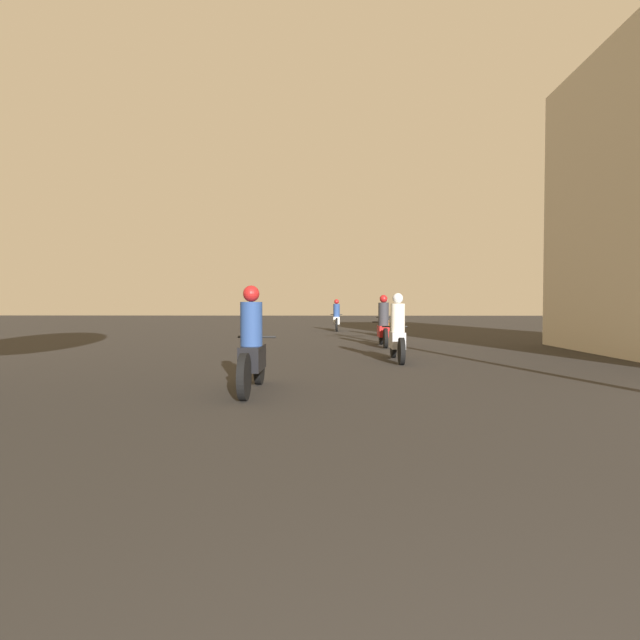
% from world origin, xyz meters
% --- Properties ---
extents(motorcycle_black, '(0.60, 2.02, 1.57)m').
position_xyz_m(motorcycle_black, '(-1.80, 7.07, 0.63)').
color(motorcycle_black, black).
rests_on(motorcycle_black, ground_plane).
extents(motorcycle_silver, '(0.60, 2.02, 1.55)m').
position_xyz_m(motorcycle_silver, '(0.86, 11.16, 0.63)').
color(motorcycle_silver, black).
rests_on(motorcycle_silver, ground_plane).
extents(motorcycle_red, '(0.60, 2.00, 1.59)m').
position_xyz_m(motorcycle_red, '(0.95, 15.22, 0.63)').
color(motorcycle_red, black).
rests_on(motorcycle_red, ground_plane).
extents(motorcycle_orange, '(0.60, 1.95, 1.62)m').
position_xyz_m(motorcycle_orange, '(1.51, 20.28, 0.65)').
color(motorcycle_orange, black).
rests_on(motorcycle_orange, ground_plane).
extents(motorcycle_white, '(0.60, 2.05, 1.57)m').
position_xyz_m(motorcycle_white, '(-0.43, 24.52, 0.63)').
color(motorcycle_white, black).
rests_on(motorcycle_white, ground_plane).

